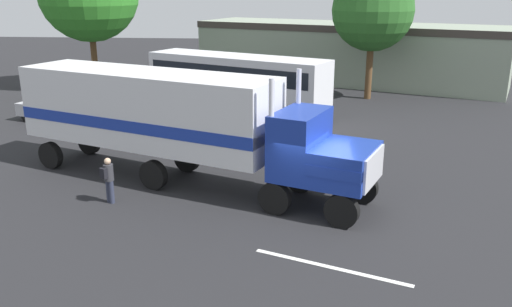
{
  "coord_description": "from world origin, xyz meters",
  "views": [
    {
      "loc": [
        -0.37,
        -16.33,
        7.24
      ],
      "look_at": [
        -1.94,
        1.4,
        1.6
      ],
      "focal_mm": 37.35,
      "sensor_mm": 36.0,
      "label": 1
    }
  ],
  "objects_px": {
    "parked_bus": "(237,79)",
    "tree_left": "(373,10)",
    "semi_truck": "(171,117)",
    "parked_car": "(56,107)",
    "person_bystander": "(108,179)"
  },
  "relations": [
    {
      "from": "parked_car",
      "to": "tree_left",
      "type": "xyz_separation_m",
      "value": [
        17.84,
        7.95,
        4.9
      ]
    },
    {
      "from": "person_bystander",
      "to": "semi_truck",
      "type": "bearing_deg",
      "value": 55.16
    },
    {
      "from": "semi_truck",
      "to": "parked_bus",
      "type": "height_order",
      "value": "semi_truck"
    },
    {
      "from": "semi_truck",
      "to": "parked_bus",
      "type": "distance_m",
      "value": 11.41
    },
    {
      "from": "parked_bus",
      "to": "parked_car",
      "type": "height_order",
      "value": "parked_bus"
    },
    {
      "from": "semi_truck",
      "to": "parked_car",
      "type": "bearing_deg",
      "value": 135.17
    },
    {
      "from": "semi_truck",
      "to": "parked_bus",
      "type": "bearing_deg",
      "value": 84.55
    },
    {
      "from": "person_bystander",
      "to": "parked_car",
      "type": "height_order",
      "value": "person_bystander"
    },
    {
      "from": "parked_bus",
      "to": "tree_left",
      "type": "relative_size",
      "value": 1.32
    },
    {
      "from": "parked_bus",
      "to": "tree_left",
      "type": "xyz_separation_m",
      "value": [
        8.14,
        5.17,
        3.64
      ]
    },
    {
      "from": "person_bystander",
      "to": "parked_car",
      "type": "bearing_deg",
      "value": 122.29
    },
    {
      "from": "parked_bus",
      "to": "tree_left",
      "type": "height_order",
      "value": "tree_left"
    },
    {
      "from": "person_bystander",
      "to": "parked_car",
      "type": "xyz_separation_m",
      "value": [
        -6.94,
        10.98,
        -0.09
      ]
    },
    {
      "from": "parked_bus",
      "to": "tree_left",
      "type": "distance_m",
      "value": 10.31
    },
    {
      "from": "person_bystander",
      "to": "parked_car",
      "type": "relative_size",
      "value": 0.34
    }
  ]
}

